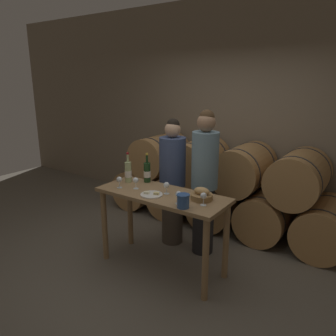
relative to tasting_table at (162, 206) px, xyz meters
name	(u,v)px	position (x,y,z in m)	size (l,w,h in m)	color
ground_plane	(162,267)	(0.00, 0.00, -0.74)	(10.00, 10.00, 0.00)	#665E51
stone_wall_back	(239,111)	(0.00, 1.97, 0.86)	(10.00, 0.12, 3.20)	#7F705B
barrel_stack	(220,186)	(0.00, 1.42, -0.16)	(3.46, 0.87, 1.22)	#A87A47
tasting_table	(162,206)	(0.00, 0.00, 0.00)	(1.44, 0.57, 0.89)	#99754C
person_left	(172,182)	(-0.25, 0.57, 0.08)	(0.33, 0.33, 1.61)	#4C4238
person_right	(204,181)	(0.20, 0.57, 0.17)	(0.31, 0.31, 1.73)	#232326
wine_bottle_red	(147,172)	(-0.37, 0.22, 0.27)	(0.08, 0.08, 0.35)	#193819
wine_bottle_white	(128,172)	(-0.55, 0.09, 0.28)	(0.08, 0.08, 0.35)	#ADBC7F
blue_crock	(183,200)	(0.40, -0.22, 0.22)	(0.12, 0.12, 0.13)	#335693
bread_basket	(202,195)	(0.44, 0.07, 0.20)	(0.22, 0.22, 0.13)	olive
cheese_plate	(152,194)	(-0.05, -0.12, 0.16)	(0.23, 0.23, 0.04)	white
wine_glass_far_left	(119,180)	(-0.49, -0.13, 0.24)	(0.06, 0.06, 0.13)	white
wine_glass_left	(136,181)	(-0.32, -0.05, 0.24)	(0.06, 0.06, 0.13)	white
wine_glass_center	(167,186)	(0.05, 0.01, 0.24)	(0.06, 0.06, 0.13)	white
wine_glass_right	(179,195)	(0.31, -0.16, 0.24)	(0.06, 0.06, 0.13)	white
wine_glass_far_right	(204,196)	(0.53, -0.06, 0.24)	(0.06, 0.06, 0.13)	white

